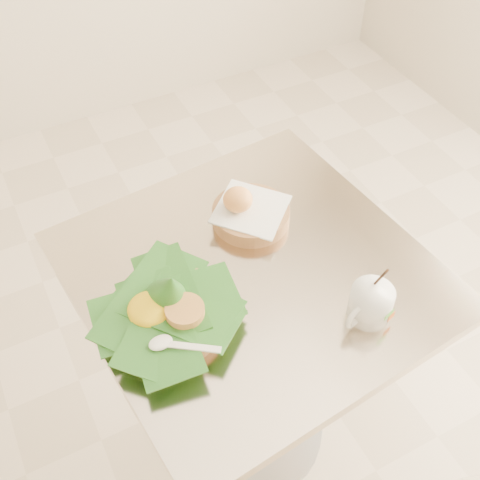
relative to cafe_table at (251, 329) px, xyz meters
name	(u,v)px	position (x,y,z in m)	size (l,w,h in m)	color
floor	(201,473)	(-0.18, -0.06, -0.53)	(3.60, 3.60, 0.00)	beige
cafe_table	(251,329)	(0.00, 0.00, 0.00)	(0.77, 0.77, 0.75)	gray
rice_basket	(167,308)	(-0.21, -0.04, 0.26)	(0.28, 0.28, 0.14)	#A37646
bread_basket	(249,212)	(0.06, 0.13, 0.25)	(0.21, 0.21, 0.09)	#A37646
coffee_mug	(370,303)	(0.15, -0.21, 0.26)	(0.11, 0.09, 0.15)	white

